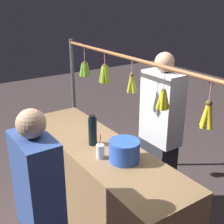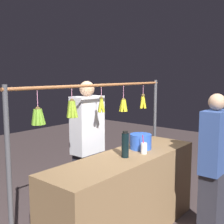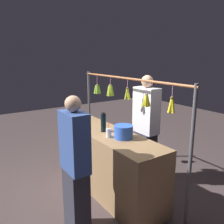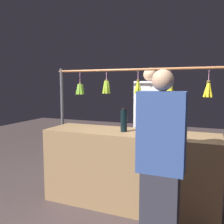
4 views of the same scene
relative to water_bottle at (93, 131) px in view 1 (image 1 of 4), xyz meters
name	(u,v)px [view 1 (image 1 of 4)]	position (x,y,z in m)	size (l,w,h in m)	color
market_counter	(99,189)	(-0.06, -0.03, -0.59)	(2.06, 0.58, 0.91)	olive
display_rack	(128,106)	(-0.01, -0.38, 0.16)	(2.41, 0.13, 1.71)	#4C4C51
water_bottle	(93,131)	(0.00, 0.00, 0.00)	(0.08, 0.08, 0.28)	black
blue_bucket	(124,151)	(-0.39, -0.07, -0.05)	(0.25, 0.25, 0.18)	blue
drink_cup	(100,151)	(-0.25, 0.08, -0.07)	(0.07, 0.07, 0.21)	silver
vendor_person	(160,138)	(-0.14, -0.70, -0.21)	(0.41, 0.22, 1.71)	#2D2D38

